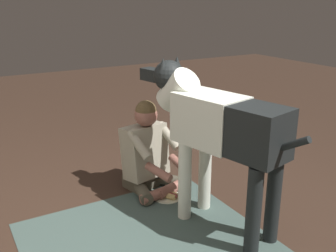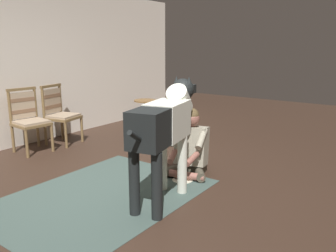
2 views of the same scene
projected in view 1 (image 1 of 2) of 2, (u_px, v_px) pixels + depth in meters
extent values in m
plane|color=#34241A|center=(179.00, 245.00, 2.88)|extent=(15.18, 15.18, 0.00)
cube|color=#474235|center=(144.00, 180.00, 3.78)|extent=(0.31, 0.38, 0.12)
cylinder|color=#474235|center=(167.00, 180.00, 3.77)|extent=(0.38, 0.33, 0.11)
cylinder|color=#8E584B|center=(172.00, 188.00, 3.62)|extent=(0.19, 0.37, 0.09)
cylinder|color=#474235|center=(142.00, 190.00, 3.57)|extent=(0.41, 0.19, 0.11)
cylinder|color=#8E584B|center=(159.00, 194.00, 3.51)|extent=(0.14, 0.37, 0.09)
cube|color=gray|center=(145.00, 151.00, 3.67)|extent=(0.35, 0.45, 0.51)
cylinder|color=gray|center=(169.00, 136.00, 3.64)|extent=(0.30, 0.14, 0.24)
cylinder|color=#8E584B|center=(180.00, 164.00, 3.53)|extent=(0.27, 0.09, 0.12)
cylinder|color=gray|center=(139.00, 145.00, 3.42)|extent=(0.30, 0.14, 0.24)
cylinder|color=#8E584B|center=(159.00, 172.00, 3.37)|extent=(0.28, 0.16, 0.12)
sphere|color=#8E584B|center=(146.00, 115.00, 3.54)|extent=(0.21, 0.21, 0.21)
sphere|color=brown|center=(146.00, 111.00, 3.53)|extent=(0.19, 0.19, 0.19)
cylinder|color=silver|center=(185.00, 181.00, 3.15)|extent=(0.11, 0.11, 0.66)
cylinder|color=silver|center=(205.00, 172.00, 3.30)|extent=(0.11, 0.11, 0.66)
cylinder|color=black|center=(253.00, 212.00, 2.69)|extent=(0.11, 0.11, 0.66)
cylinder|color=black|center=(273.00, 201.00, 2.84)|extent=(0.11, 0.11, 0.66)
cube|color=silver|center=(210.00, 119.00, 2.97)|extent=(0.59, 0.45, 0.38)
cube|color=black|center=(254.00, 132.00, 2.69)|extent=(0.51, 0.41, 0.36)
cylinder|color=silver|center=(178.00, 91.00, 3.16)|extent=(0.42, 0.32, 0.38)
sphere|color=black|center=(169.00, 76.00, 3.20)|extent=(0.26, 0.26, 0.26)
cube|color=black|center=(152.00, 75.00, 3.36)|extent=(0.21, 0.15, 0.10)
cone|color=black|center=(163.00, 65.00, 3.11)|extent=(0.11, 0.11, 0.11)
cone|color=black|center=(177.00, 63.00, 3.21)|extent=(0.11, 0.11, 0.11)
cylinder|color=black|center=(285.00, 147.00, 2.53)|extent=(0.34, 0.12, 0.22)
cylinder|color=silver|center=(167.00, 197.00, 3.56)|extent=(0.26, 0.26, 0.01)
cylinder|color=#D9BA74|center=(169.00, 193.00, 3.57)|extent=(0.19, 0.13, 0.05)
cylinder|color=#D9BA74|center=(166.00, 195.00, 3.54)|extent=(0.19, 0.13, 0.05)
cylinder|color=maroon|center=(167.00, 193.00, 3.55)|extent=(0.20, 0.12, 0.04)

